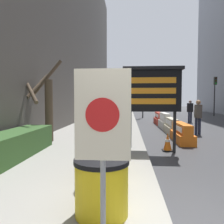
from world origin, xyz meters
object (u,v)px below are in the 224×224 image
(barrel_drum_foreground, at_px, (102,187))
(jersey_barrier_orange_near, at_px, (182,134))
(message_board, at_px, (153,90))
(pedestrian_worker, at_px, (198,114))
(barrel_drum_middle, at_px, (104,164))
(warning_sign, at_px, (103,127))
(pedestrian_passerby, at_px, (190,109))
(jersey_barrier_red_striped, at_px, (159,119))
(traffic_light_near_curb, at_px, (143,86))
(barrel_drum_back, at_px, (110,151))
(traffic_cone_near, at_px, (168,142))
(traffic_light_far_side, at_px, (215,88))
(jersey_barrier_white, at_px, (165,122))
(jersey_barrier_cream, at_px, (171,127))

(barrel_drum_foreground, distance_m, jersey_barrier_orange_near, 6.69)
(message_board, height_order, pedestrian_worker, message_board)
(barrel_drum_middle, bearing_deg, warning_sign, -84.03)
(barrel_drum_foreground, bearing_deg, pedestrian_passerby, 70.31)
(jersey_barrier_red_striped, distance_m, traffic_light_near_curb, 6.12)
(jersey_barrier_orange_near, bearing_deg, pedestrian_passerby, 72.62)
(barrel_drum_middle, relative_size, jersey_barrier_red_striped, 0.37)
(pedestrian_worker, xyz_separation_m, pedestrian_passerby, (1.23, 5.91, -0.01))
(warning_sign, distance_m, jersey_barrier_red_striped, 13.85)
(barrel_drum_middle, xyz_separation_m, barrel_drum_back, (0.01, 1.07, 0.00))
(barrel_drum_back, distance_m, traffic_light_near_curb, 16.50)
(barrel_drum_foreground, height_order, jersey_barrier_orange_near, barrel_drum_foreground)
(barrel_drum_back, height_order, traffic_cone_near, barrel_drum_back)
(traffic_cone_near, xyz_separation_m, pedestrian_worker, (2.13, 3.70, 0.72))
(jersey_barrier_red_striped, xyz_separation_m, traffic_light_far_side, (7.17, 8.76, 2.70))
(warning_sign, xyz_separation_m, jersey_barrier_white, (2.47, 11.21, -1.03))
(warning_sign, distance_m, jersey_barrier_cream, 9.45)
(barrel_drum_foreground, bearing_deg, jersey_barrier_white, 76.34)
(jersey_barrier_red_striped, distance_m, traffic_cone_near, 8.44)
(barrel_drum_middle, xyz_separation_m, jersey_barrier_red_striped, (2.65, 11.85, -0.16))
(jersey_barrier_orange_near, relative_size, jersey_barrier_white, 0.93)
(traffic_light_far_side, bearing_deg, barrel_drum_middle, -115.47)
(jersey_barrier_red_striped, bearing_deg, pedestrian_passerby, 25.96)
(message_board, bearing_deg, pedestrian_worker, 55.68)
(barrel_drum_middle, distance_m, traffic_light_near_curb, 17.56)
(barrel_drum_middle, xyz_separation_m, traffic_light_near_curb, (1.82, 17.28, 2.55))
(jersey_barrier_white, bearing_deg, message_board, -102.81)
(barrel_drum_middle, bearing_deg, jersey_barrier_white, 74.38)
(barrel_drum_foreground, distance_m, barrel_drum_back, 2.15)
(jersey_barrier_cream, height_order, jersey_barrier_white, jersey_barrier_white)
(barrel_drum_middle, xyz_separation_m, traffic_light_far_side, (9.82, 20.61, 2.53))
(warning_sign, bearing_deg, traffic_cone_near, 72.90)
(barrel_drum_back, distance_m, jersey_barrier_cream, 6.79)
(barrel_drum_middle, height_order, pedestrian_worker, pedestrian_worker)
(barrel_drum_middle, height_order, traffic_light_near_curb, traffic_light_near_curb)
(warning_sign, bearing_deg, barrel_drum_middle, 95.97)
(warning_sign, distance_m, traffic_cone_near, 5.55)
(jersey_barrier_orange_near, bearing_deg, jersey_barrier_cream, 90.00)
(pedestrian_worker, relative_size, pedestrian_passerby, 1.01)
(jersey_barrier_cream, bearing_deg, barrel_drum_middle, -109.88)
(traffic_light_far_side, bearing_deg, barrel_drum_back, -116.66)
(jersey_barrier_cream, relative_size, pedestrian_passerby, 1.07)
(jersey_barrier_orange_near, xyz_separation_m, traffic_cone_near, (-0.87, -1.64, -0.04))
(jersey_barrier_white, distance_m, traffic_cone_near, 6.08)
(barrel_drum_middle, bearing_deg, traffic_cone_near, 62.81)
(jersey_barrier_red_striped, xyz_separation_m, pedestrian_passerby, (2.49, 1.21, 0.65))
(traffic_light_far_side, bearing_deg, traffic_light_near_curb, -157.35)
(barrel_drum_middle, bearing_deg, jersey_barrier_orange_near, 62.55)
(barrel_drum_foreground, relative_size, jersey_barrier_cream, 0.42)
(message_board, bearing_deg, barrel_drum_back, -119.47)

